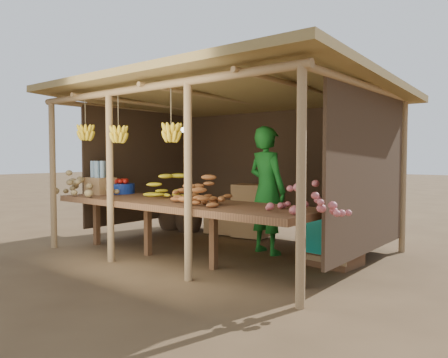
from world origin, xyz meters
The scene contains 13 objects.
ground centered at (0.00, 0.00, 0.00)m, with size 60.00×60.00×0.00m, color brown.
stall_structure centered at (-0.04, 0.03, 1.93)m, with size 4.70×3.50×2.43m.
counter centered at (0.00, -0.95, 0.74)m, with size 3.90×1.05×0.80m.
potato_heap centered at (-1.76, -1.20, 0.98)m, with size 0.99×0.59×0.37m, color #967C4D, non-canonical shape.
sweet_potato_heap centered at (0.39, -1.01, 0.98)m, with size 0.87×0.52×0.35m, color #9F5929, non-canonical shape.
onion_heap centered at (1.90, -1.00, 0.98)m, with size 0.87×0.52×0.36m, color #C45F62, non-canonical shape.
banana_pile centered at (-0.40, -0.71, 0.97)m, with size 0.65×0.39×0.35m, color yellow, non-canonical shape.
tomato_basin centered at (-1.54, -0.69, 0.90)m, with size 0.45×0.45×0.23m.
bottle_box centered at (-1.70, -0.94, 1.00)m, with size 0.41×0.32×0.51m.
vendor centered at (0.62, 0.21, 0.90)m, with size 0.66×0.43×1.81m, color #186F20.
tarp_crate centered at (1.64, 0.17, 0.35)m, with size 0.75×0.66×0.84m.
carton_stack centered at (-0.44, 1.02, 0.39)m, with size 1.22×0.52×0.89m.
burlap_sacks centered at (-1.70, 0.80, 0.29)m, with size 0.95×0.50×0.67m.
Camera 1 is at (4.02, -4.99, 1.39)m, focal length 35.00 mm.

